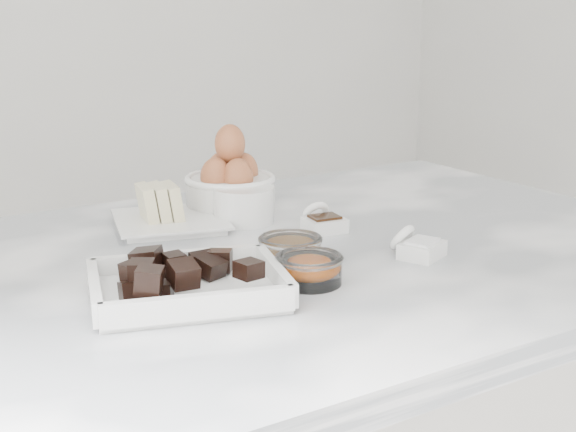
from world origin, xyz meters
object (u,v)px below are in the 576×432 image
object	(u,v)px
butter_plate	(168,213)
sugar_ramekin	(244,203)
egg_bowl	(230,183)
zest_bowl	(309,268)
chocolate_dish	(188,279)
honey_bowl	(290,250)
salt_spoon	(417,246)
vanilla_spoon	(322,221)

from	to	relation	value
butter_plate	sugar_ramekin	distance (m)	0.12
egg_bowl	zest_bowl	world-z (taller)	egg_bowl
butter_plate	sugar_ramekin	xyz separation A→B (m)	(0.11, -0.04, 0.01)
chocolate_dish	egg_bowl	world-z (taller)	egg_bowl
zest_bowl	honey_bowl	bearing A→B (deg)	74.24
salt_spoon	chocolate_dish	bearing A→B (deg)	176.33
zest_bowl	sugar_ramekin	bearing A→B (deg)	76.43
egg_bowl	sugar_ramekin	bearing A→B (deg)	-101.64
honey_bowl	zest_bowl	bearing A→B (deg)	-105.76
vanilla_spoon	sugar_ramekin	bearing A→B (deg)	126.31
butter_plate	sugar_ramekin	bearing A→B (deg)	-18.72
zest_bowl	chocolate_dish	bearing A→B (deg)	167.76
sugar_ramekin	butter_plate	bearing A→B (deg)	161.28
egg_bowl	zest_bowl	bearing A→B (deg)	-103.19
honey_bowl	vanilla_spoon	xyz separation A→B (m)	(0.13, 0.11, -0.00)
butter_plate	vanilla_spoon	distance (m)	0.24
chocolate_dish	sugar_ramekin	size ratio (longest dim) A/B	2.77
salt_spoon	zest_bowl	bearing A→B (deg)	-176.57
vanilla_spoon	salt_spoon	distance (m)	0.18
sugar_ramekin	salt_spoon	size ratio (longest dim) A/B	1.10
chocolate_dish	sugar_ramekin	xyz separation A→B (m)	(0.22, 0.26, 0.01)
honey_bowl	butter_plate	bearing A→B (deg)	104.22
sugar_ramekin	salt_spoon	world-z (taller)	sugar_ramekin
butter_plate	honey_bowl	xyz separation A→B (m)	(0.06, -0.25, -0.00)
egg_bowl	vanilla_spoon	xyz separation A→B (m)	(0.06, -0.18, -0.03)
sugar_ramekin	chocolate_dish	bearing A→B (deg)	-130.28
vanilla_spoon	egg_bowl	bearing A→B (deg)	109.54
egg_bowl	salt_spoon	size ratio (longest dim) A/B	1.76
egg_bowl	salt_spoon	world-z (taller)	egg_bowl
zest_bowl	vanilla_spoon	bearing A→B (deg)	51.49
butter_plate	honey_bowl	size ratio (longest dim) A/B	2.36
chocolate_dish	egg_bowl	bearing A→B (deg)	54.67
sugar_ramekin	egg_bowl	size ratio (longest dim) A/B	0.63
zest_bowl	vanilla_spoon	world-z (taller)	vanilla_spoon
butter_plate	vanilla_spoon	world-z (taller)	butter_plate
butter_plate	salt_spoon	distance (m)	0.39
sugar_ramekin	vanilla_spoon	xyz separation A→B (m)	(0.08, -0.11, -0.02)
butter_plate	sugar_ramekin	size ratio (longest dim) A/B	2.15
egg_bowl	zest_bowl	xyz separation A→B (m)	(-0.09, -0.36, -0.03)
chocolate_dish	honey_bowl	bearing A→B (deg)	14.99
butter_plate	vanilla_spoon	xyz separation A→B (m)	(0.19, -0.14, -0.01)
honey_bowl	zest_bowl	xyz separation A→B (m)	(-0.02, -0.08, 0.00)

